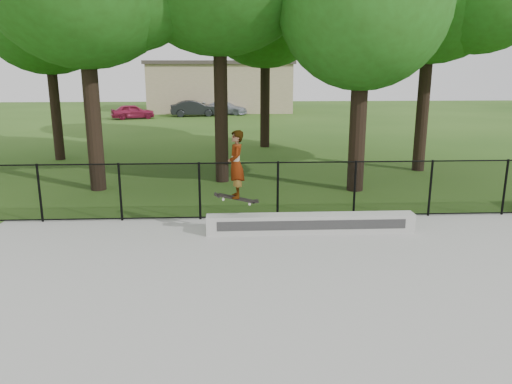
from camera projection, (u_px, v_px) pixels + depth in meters
The scene contains 9 objects.
ground at pixel (315, 342), 7.29m from camera, with size 100.00×100.00×0.00m, color #264A15.
concrete_slab at pixel (315, 340), 7.29m from camera, with size 14.00×12.00×0.06m, color #A0A09B.
grind_ledge at pixel (311, 223), 11.80m from camera, with size 4.92×0.40×0.45m, color #B1B1AC.
car_a at pixel (133, 112), 37.44m from camera, with size 1.28×3.17×1.09m, color maroon.
car_b at pixel (194, 108), 39.27m from camera, with size 1.30×3.37×1.22m, color black.
car_c at pixel (226, 108), 40.77m from camera, with size 1.45×3.28×1.04m, color #969CAA.
skater_airborne at pixel (236, 166), 11.23m from camera, with size 0.83×0.58×1.71m.
chainlink_fence at pixel (278, 190), 12.80m from camera, with size 16.06×0.06×1.50m.
distant_building at pixel (221, 86), 43.43m from camera, with size 12.40×6.40×4.30m.
Camera 1 is at (-1.20, -6.47, 3.92)m, focal length 35.00 mm.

